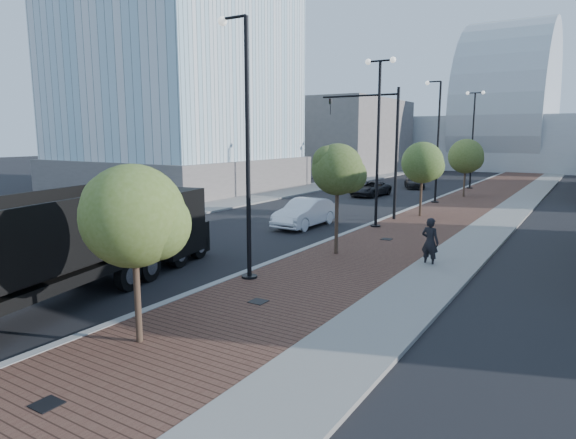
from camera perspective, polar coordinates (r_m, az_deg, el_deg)
The scene contains 24 objects.
sidewalk at distance 44.94m, azimuth 22.11°, elevation 2.36°, with size 7.00×140.00×0.12m, color #4C2D23.
concrete_strip at distance 44.57m, azimuth 25.52°, elevation 2.08°, with size 2.40×140.00×0.13m, color slate.
curb at distance 45.65m, azimuth 17.78°, elevation 2.73°, with size 0.30×140.00×0.14m, color gray.
west_sidewalk at distance 50.37m, azimuth 3.29°, elevation 3.77°, with size 4.00×140.00×0.12m, color slate.
dump_truck at distance 18.49m, azimuth -19.76°, elevation -2.63°, with size 5.38×13.58×3.45m.
white_sedan at distance 28.57m, azimuth 2.00°, elevation 0.78°, with size 1.69×4.86×1.60m, color white.
dark_car_mid at distance 43.53m, azimuth 9.40°, elevation 3.50°, with size 2.13×4.63×1.29m, color black.
dark_car_far at distance 51.04m, azimuth 14.28°, elevation 4.18°, with size 1.70×4.18×1.21m, color black.
pedestrian at distance 20.63m, azimuth 15.97°, elevation -2.51°, with size 0.72×0.47×1.98m, color black.
streetlight_1 at distance 17.51m, azimuth -4.92°, elevation 6.79°, with size 1.44×0.56×9.21m.
streetlight_2 at distance 28.00m, azimuth 10.27°, elevation 8.71°, with size 1.72×0.56×9.28m.
streetlight_3 at distance 39.44m, azimuth 16.62°, elevation 8.00°, with size 1.44×0.56×9.21m.
streetlight_4 at distance 51.08m, azimuth 20.40°, elevation 8.62°, with size 1.72×0.56×9.28m.
traffic_mast at distance 31.12m, azimuth 10.79°, elevation 9.07°, with size 5.09×0.20×8.00m.
tree_0 at distance 12.44m, azimuth -17.10°, elevation 0.33°, with size 2.53×2.50×4.55m.
tree_1 at distance 21.24m, azimuth 5.82°, elevation 5.68°, with size 2.27×2.20×4.87m.
tree_2 at distance 32.45m, azimuth 15.24°, elevation 6.30°, with size 2.61×2.60×4.81m.
tree_3 at distance 44.07m, azimuth 19.78°, elevation 6.83°, with size 2.86×2.86×4.91m.
tower_podium at distance 50.32m, azimuth -12.31°, elevation 5.21°, with size 19.00×19.00×3.00m, color #635C59.
convention_center at distance 89.95m, azimuth 23.91°, elevation 9.35°, with size 50.00×30.00×50.00m.
commercial_block_nw at distance 71.10m, azimuth 6.13°, elevation 9.43°, with size 14.00×20.00×10.00m, color #67605D.
utility_cover_0 at distance 11.13m, azimuth -25.92°, elevation -18.51°, with size 0.50×0.50×0.02m, color black.
utility_cover_1 at distance 15.59m, azimuth -3.43°, elevation -9.36°, with size 0.50×0.50×0.02m, color black.
utility_cover_2 at distance 25.07m, azimuth 11.24°, elevation -2.22°, with size 0.50×0.50×0.02m, color black.
Camera 1 is at (10.95, -4.01, 5.21)m, focal length 31.02 mm.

